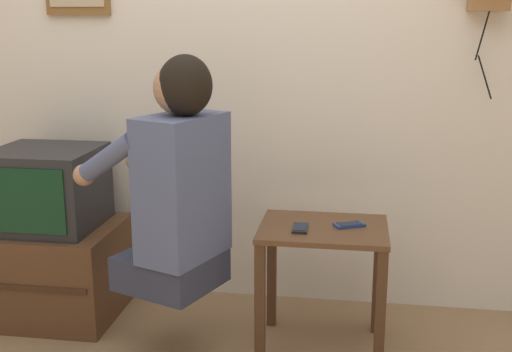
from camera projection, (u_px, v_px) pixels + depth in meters
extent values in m
cube|color=beige|center=(238.00, 40.00, 3.02)|extent=(6.80, 0.05, 2.55)
cube|color=#51331E|center=(323.00, 229.00, 2.63)|extent=(0.52, 0.41, 0.02)
cube|color=#452B1A|center=(260.00, 305.00, 2.55)|extent=(0.04, 0.04, 0.52)
cube|color=#452B1A|center=(380.00, 313.00, 2.48)|extent=(0.04, 0.04, 0.52)
cube|color=#452B1A|center=(272.00, 271.00, 2.90)|extent=(0.04, 0.04, 0.52)
cube|color=#452B1A|center=(378.00, 277.00, 2.83)|extent=(0.04, 0.04, 0.52)
cube|color=#2D3347|center=(171.00, 269.00, 2.62)|extent=(0.46, 0.45, 0.14)
cube|color=#4C567A|center=(183.00, 187.00, 2.50)|extent=(0.34, 0.42, 0.57)
sphere|color=#A37556|center=(180.00, 88.00, 2.41)|extent=(0.20, 0.20, 0.20)
ellipsoid|color=black|center=(185.00, 86.00, 2.40)|extent=(0.27, 0.27, 0.23)
cylinder|color=#4C567A|center=(107.00, 159.00, 2.46)|extent=(0.31, 0.18, 0.23)
cylinder|color=#4C567A|center=(158.00, 145.00, 2.72)|extent=(0.31, 0.18, 0.23)
sphere|color=#A37556|center=(84.00, 175.00, 2.55)|extent=(0.09, 0.09, 0.09)
sphere|color=#A37556|center=(136.00, 161.00, 2.81)|extent=(0.09, 0.09, 0.09)
cube|color=#51331E|center=(58.00, 270.00, 3.03)|extent=(0.58, 0.53, 0.43)
cube|color=#392315|center=(30.00, 288.00, 2.77)|extent=(0.52, 0.01, 0.02)
cube|color=#232326|center=(47.00, 188.00, 2.94)|extent=(0.46, 0.44, 0.37)
cube|color=black|center=(23.00, 201.00, 2.73)|extent=(0.38, 0.01, 0.29)
cylinder|color=black|center=(483.00, 35.00, 2.75)|extent=(0.04, 0.04, 0.22)
cylinder|color=black|center=(485.00, 77.00, 2.80)|extent=(0.07, 0.06, 0.19)
cube|color=black|center=(300.00, 228.00, 2.59)|extent=(0.06, 0.13, 0.01)
cube|color=black|center=(300.00, 227.00, 2.59)|extent=(0.05, 0.10, 0.00)
cube|color=navy|center=(349.00, 225.00, 2.63)|extent=(0.14, 0.11, 0.01)
cube|color=black|center=(349.00, 223.00, 2.63)|extent=(0.11, 0.09, 0.00)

